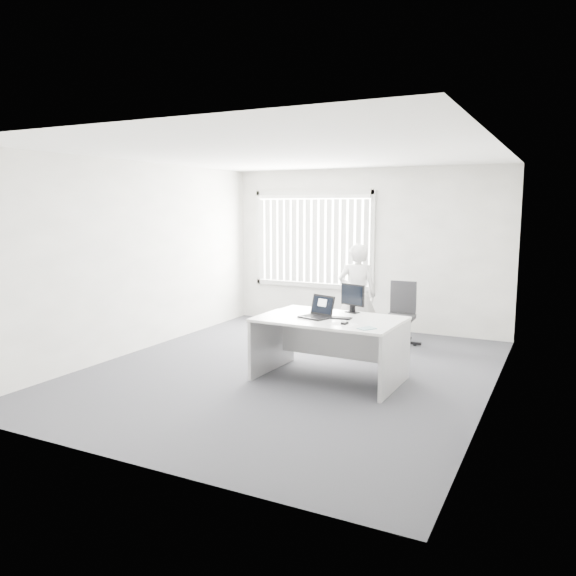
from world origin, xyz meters
The scene contains 18 objects.
ground centered at (0.00, 0.00, 0.00)m, with size 6.00×6.00×0.00m, color #404046.
wall_back centered at (0.00, 3.00, 1.40)m, with size 5.00×0.02×2.80m, color silver.
wall_front centered at (0.00, -3.00, 1.40)m, with size 5.00×0.02×2.80m, color silver.
wall_left centered at (-2.50, 0.00, 1.40)m, with size 0.02×6.00×2.80m, color silver.
wall_right centered at (2.50, 0.00, 1.40)m, with size 0.02×6.00×2.80m, color silver.
ceiling centered at (0.00, 0.00, 2.80)m, with size 5.00×6.00×0.02m, color white.
window centered at (-1.00, 2.96, 1.55)m, with size 2.32×0.06×1.76m, color #B8B8B4.
blinds centered at (-1.00, 2.90, 1.52)m, with size 2.20×0.10×1.50m, color white, non-canonical shape.
desk_near centered at (0.60, -0.25, 0.57)m, with size 1.75×0.85×0.79m.
desk_far centered at (0.62, 0.10, 0.56)m, with size 1.76×0.90×0.78m.
office_chair centered at (0.90, 2.13, 0.30)m, with size 0.58×0.58×0.98m.
person centered at (0.33, 1.67, 0.80)m, with size 0.58×0.38×1.59m, color silver.
laptop centered at (0.45, -0.20, 0.92)m, with size 0.35×0.31×0.27m, color black, non-canonical shape.
paper_sheet centered at (0.90, -0.37, 0.79)m, with size 0.30×0.21×0.00m, color white.
mouse centered at (0.92, -0.38, 0.81)m, with size 0.06×0.10×0.04m, color silver, non-canonical shape.
booklet centered at (1.22, -0.49, 0.79)m, with size 0.13×0.19×0.01m, color white.
keyboard centered at (0.68, -0.09, 0.79)m, with size 0.40×0.13×0.02m, color black.
monitor centered at (0.73, 0.38, 0.97)m, with size 0.38×0.11×0.38m, color black, non-canonical shape.
Camera 1 is at (3.20, -6.39, 2.16)m, focal length 35.00 mm.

